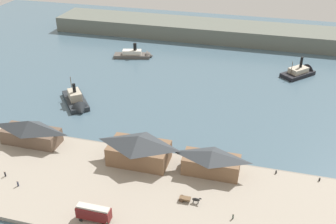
{
  "coord_description": "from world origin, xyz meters",
  "views": [
    {
      "loc": [
        28.87,
        -95.38,
        69.21
      ],
      "look_at": [
        -1.93,
        19.13,
        2.0
      ],
      "focal_mm": 40.99,
      "sensor_mm": 36.0,
      "label": 1
    }
  ],
  "objects_px": {
    "mooring_post_east": "(276,172)",
    "horse_cart": "(189,199)",
    "ferry_shed_central_terminal": "(30,132)",
    "pedestrian_by_tram": "(233,216)",
    "mooring_post_center_west": "(320,179)",
    "street_tram": "(94,212)",
    "pedestrian_near_cart": "(83,209)",
    "ferry_departing_north": "(137,55)",
    "ferry_approaching_east": "(77,102)",
    "ferry_shed_west_terminal": "(139,149)",
    "ferry_shed_customs_shed": "(211,161)",
    "pedestrian_near_west_shed": "(18,184)",
    "pedestrian_walking_east": "(5,174)",
    "ferry_near_quay": "(301,72)"
  },
  "relations": [
    {
      "from": "pedestrian_near_cart",
      "to": "ferry_approaching_east",
      "type": "xyz_separation_m",
      "value": [
        -27.74,
        51.44,
        -0.43
      ]
    },
    {
      "from": "mooring_post_east",
      "to": "horse_cart",
      "type": "bearing_deg",
      "value": -140.39
    },
    {
      "from": "pedestrian_near_west_shed",
      "to": "ferry_approaching_east",
      "type": "height_order",
      "value": "ferry_approaching_east"
    },
    {
      "from": "ferry_shed_customs_shed",
      "to": "street_tram",
      "type": "distance_m",
      "value": 35.0
    },
    {
      "from": "horse_cart",
      "to": "ferry_near_quay",
      "type": "bearing_deg",
      "value": 71.95
    },
    {
      "from": "pedestrian_near_cart",
      "to": "ferry_approaching_east",
      "type": "bearing_deg",
      "value": 118.34
    },
    {
      "from": "ferry_shed_west_terminal",
      "to": "ferry_approaching_east",
      "type": "distance_m",
      "value": 44.82
    },
    {
      "from": "ferry_shed_central_terminal",
      "to": "street_tram",
      "type": "height_order",
      "value": "ferry_shed_central_terminal"
    },
    {
      "from": "pedestrian_near_cart",
      "to": "pedestrian_near_west_shed",
      "type": "relative_size",
      "value": 0.86
    },
    {
      "from": "pedestrian_by_tram",
      "to": "pedestrian_near_west_shed",
      "type": "bearing_deg",
      "value": -176.98
    },
    {
      "from": "ferry_shed_central_terminal",
      "to": "street_tram",
      "type": "bearing_deg",
      "value": -37.94
    },
    {
      "from": "ferry_shed_central_terminal",
      "to": "mooring_post_center_west",
      "type": "relative_size",
      "value": 20.51
    },
    {
      "from": "mooring_post_east",
      "to": "ferry_shed_west_terminal",
      "type": "bearing_deg",
      "value": -173.31
    },
    {
      "from": "ferry_shed_west_terminal",
      "to": "ferry_departing_north",
      "type": "distance_m",
      "value": 86.36
    },
    {
      "from": "pedestrian_by_tram",
      "to": "mooring_post_center_west",
      "type": "relative_size",
      "value": 1.71
    },
    {
      "from": "ferry_shed_central_terminal",
      "to": "pedestrian_near_west_shed",
      "type": "relative_size",
      "value": 10.46
    },
    {
      "from": "pedestrian_near_cart",
      "to": "pedestrian_by_tram",
      "type": "bearing_deg",
      "value": 11.23
    },
    {
      "from": "pedestrian_near_cart",
      "to": "mooring_post_center_west",
      "type": "relative_size",
      "value": 1.69
    },
    {
      "from": "mooring_post_center_west",
      "to": "ferry_departing_north",
      "type": "distance_m",
      "value": 110.52
    },
    {
      "from": "pedestrian_by_tram",
      "to": "ferry_near_quay",
      "type": "xyz_separation_m",
      "value": [
        18.84,
        96.13,
        -0.55
      ]
    },
    {
      "from": "ferry_shed_central_terminal",
      "to": "ferry_shed_west_terminal",
      "type": "distance_m",
      "value": 35.83
    },
    {
      "from": "ferry_shed_central_terminal",
      "to": "pedestrian_by_tram",
      "type": "height_order",
      "value": "ferry_shed_central_terminal"
    },
    {
      "from": "ferry_shed_west_terminal",
      "to": "ferry_shed_customs_shed",
      "type": "distance_m",
      "value": 21.04
    },
    {
      "from": "pedestrian_walking_east",
      "to": "street_tram",
      "type": "bearing_deg",
      "value": -15.91
    },
    {
      "from": "mooring_post_center_west",
      "to": "ferry_departing_north",
      "type": "height_order",
      "value": "ferry_departing_north"
    },
    {
      "from": "pedestrian_near_west_shed",
      "to": "ferry_near_quay",
      "type": "distance_m",
      "value": 124.86
    },
    {
      "from": "ferry_shed_central_terminal",
      "to": "mooring_post_east",
      "type": "xyz_separation_m",
      "value": [
        74.69,
        3.97,
        -3.54
      ]
    },
    {
      "from": "ferry_shed_customs_shed",
      "to": "ferry_shed_central_terminal",
      "type": "bearing_deg",
      "value": 179.88
    },
    {
      "from": "ferry_departing_north",
      "to": "ferry_near_quay",
      "type": "distance_m",
      "value": 77.02
    },
    {
      "from": "ferry_shed_west_terminal",
      "to": "pedestrian_near_cart",
      "type": "distance_m",
      "value": 24.36
    },
    {
      "from": "ferry_shed_central_terminal",
      "to": "pedestrian_near_cart",
      "type": "distance_m",
      "value": 37.66
    },
    {
      "from": "ferry_shed_customs_shed",
      "to": "horse_cart",
      "type": "height_order",
      "value": "ferry_shed_customs_shed"
    },
    {
      "from": "ferry_shed_customs_shed",
      "to": "pedestrian_near_cart",
      "type": "xyz_separation_m",
      "value": [
        -27.76,
        -23.58,
        -2.9
      ]
    },
    {
      "from": "horse_cart",
      "to": "mooring_post_east",
      "type": "relative_size",
      "value": 6.39
    },
    {
      "from": "ferry_shed_west_terminal",
      "to": "ferry_near_quay",
      "type": "xyz_separation_m",
      "value": [
        48.03,
        80.16,
        -4.27
      ]
    },
    {
      "from": "ferry_shed_central_terminal",
      "to": "ferry_near_quay",
      "type": "relative_size",
      "value": 1.11
    },
    {
      "from": "street_tram",
      "to": "pedestrian_near_cart",
      "type": "relative_size",
      "value": 5.5
    },
    {
      "from": "pedestrian_near_cart",
      "to": "ferry_approaching_east",
      "type": "relative_size",
      "value": 0.08
    },
    {
      "from": "pedestrian_near_west_shed",
      "to": "mooring_post_east",
      "type": "xyz_separation_m",
      "value": [
        66.72,
        23.54,
        -0.35
      ]
    },
    {
      "from": "mooring_post_center_west",
      "to": "pedestrian_walking_east",
      "type": "bearing_deg",
      "value": -166.19
    },
    {
      "from": "mooring_post_center_west",
      "to": "ferry_shed_customs_shed",
      "type": "bearing_deg",
      "value": -172.52
    },
    {
      "from": "ferry_shed_customs_shed",
      "to": "pedestrian_near_cart",
      "type": "distance_m",
      "value": 36.54
    },
    {
      "from": "pedestrian_by_tram",
      "to": "street_tram",
      "type": "bearing_deg",
      "value": -164.06
    },
    {
      "from": "mooring_post_east",
      "to": "ferry_departing_north",
      "type": "bearing_deg",
      "value": 131.5
    },
    {
      "from": "horse_cart",
      "to": "pedestrian_near_cart",
      "type": "height_order",
      "value": "horse_cart"
    },
    {
      "from": "ferry_shed_west_terminal",
      "to": "ferry_shed_customs_shed",
      "type": "xyz_separation_m",
      "value": [
        21.02,
        0.47,
        -0.84
      ]
    },
    {
      "from": "ferry_shed_customs_shed",
      "to": "mooring_post_east",
      "type": "height_order",
      "value": "ferry_shed_customs_shed"
    },
    {
      "from": "horse_cart",
      "to": "ferry_approaching_east",
      "type": "xyz_separation_m",
      "value": [
        -52.18,
        41.29,
        -0.67
      ]
    },
    {
      "from": "street_tram",
      "to": "ferry_departing_north",
      "type": "relative_size",
      "value": 0.42
    },
    {
      "from": "ferry_shed_west_terminal",
      "to": "pedestrian_near_cart",
      "type": "xyz_separation_m",
      "value": [
        -6.74,
        -23.11,
        -3.74
      ]
    }
  ]
}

